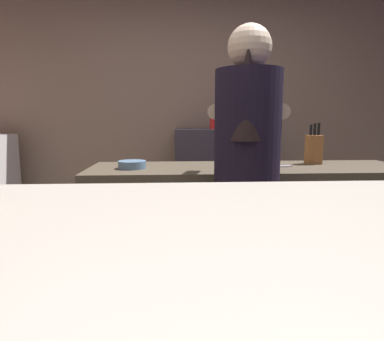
{
  "coord_description": "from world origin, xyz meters",
  "views": [
    {
      "loc": [
        -0.15,
        -1.44,
        1.22
      ],
      "look_at": [
        -0.11,
        -0.75,
        1.11
      ],
      "focal_mm": 30.96,
      "sensor_mm": 36.0,
      "label": 1
    }
  ],
  "objects": [
    {
      "name": "bartender",
      "position": [
        0.23,
        0.25,
        0.97
      ],
      "size": [
        0.49,
        0.55,
        1.68
      ],
      "rotation": [
        0.0,
        0.0,
        1.3
      ],
      "color": "#272541",
      "rests_on": "ground"
    },
    {
      "name": "knife_block",
      "position": [
        0.83,
        0.82,
        1.01
      ],
      "size": [
        0.1,
        0.08,
        0.29
      ],
      "color": "#955E30",
      "rests_on": "prep_counter"
    },
    {
      "name": "bottle_vinegar",
      "position": [
        0.24,
        1.86,
        1.19
      ],
      "size": [
        0.06,
        0.06,
        0.17
      ],
      "color": "red",
      "rests_on": "back_shelf"
    },
    {
      "name": "chefs_knife",
      "position": [
        0.51,
        0.65,
        0.91
      ],
      "size": [
        0.24,
        0.11,
        0.01
      ],
      "primitive_type": "cube",
      "rotation": [
        0.0,
        0.0,
        0.33
      ],
      "color": "silver",
      "rests_on": "prep_counter"
    },
    {
      "name": "wall_back",
      "position": [
        0.0,
        2.2,
        1.35
      ],
      "size": [
        5.2,
        0.1,
        2.7
      ],
      "primitive_type": "cube",
      "color": "gray",
      "rests_on": "ground"
    },
    {
      "name": "bottle_soy",
      "position": [
        0.56,
        1.98,
        1.22
      ],
      "size": [
        0.07,
        0.07,
        0.25
      ],
      "color": "#354F9D",
      "rests_on": "back_shelf"
    },
    {
      "name": "mixing_bowl",
      "position": [
        -0.42,
        0.66,
        0.93
      ],
      "size": [
        0.18,
        0.18,
        0.05
      ],
      "primitive_type": "cylinder",
      "color": "slate",
      "rests_on": "prep_counter"
    },
    {
      "name": "bottle_olive_oil",
      "position": [
        0.33,
        1.92,
        1.21
      ],
      "size": [
        0.06,
        0.06,
        0.22
      ],
      "color": "red",
      "rests_on": "back_shelf"
    },
    {
      "name": "bottle_hot_sauce",
      "position": [
        0.64,
        1.96,
        1.21
      ],
      "size": [
        0.05,
        0.05,
        0.23
      ],
      "color": "black",
      "rests_on": "back_shelf"
    },
    {
      "name": "prep_counter",
      "position": [
        0.35,
        0.7,
        0.45
      ],
      "size": [
        2.1,
        0.6,
        0.91
      ],
      "primitive_type": "cube",
      "color": "#483E30",
      "rests_on": "ground"
    },
    {
      "name": "back_shelf",
      "position": [
        0.3,
        1.92,
        0.56
      ],
      "size": [
        0.88,
        0.36,
        1.12
      ],
      "primitive_type": "cube",
      "color": "#37303B",
      "rests_on": "ground"
    }
  ]
}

